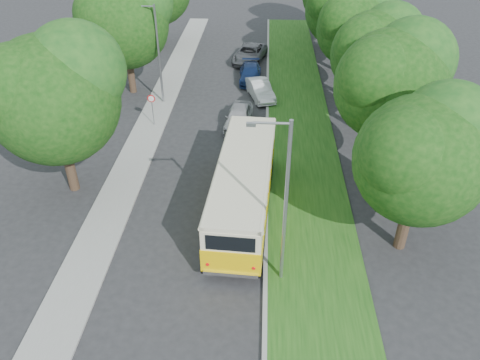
# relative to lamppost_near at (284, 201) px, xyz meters

# --- Properties ---
(ground) EXTENTS (120.00, 120.00, 0.00)m
(ground) POSITION_rel_lamppost_near_xyz_m (-4.21, 2.50, -4.37)
(ground) COLOR #27272A
(ground) RESTS_ON ground
(curb) EXTENTS (0.20, 70.00, 0.15)m
(curb) POSITION_rel_lamppost_near_xyz_m (-0.61, 7.50, -4.29)
(curb) COLOR gray
(curb) RESTS_ON ground
(grass_verge) EXTENTS (4.50, 70.00, 0.13)m
(grass_verge) POSITION_rel_lamppost_near_xyz_m (1.74, 7.50, -4.30)
(grass_verge) COLOR #194913
(grass_verge) RESTS_ON ground
(sidewalk) EXTENTS (2.20, 70.00, 0.12)m
(sidewalk) POSITION_rel_lamppost_near_xyz_m (-9.01, 7.50, -4.31)
(sidewalk) COLOR gray
(sidewalk) RESTS_ON ground
(treeline) EXTENTS (24.27, 41.91, 9.46)m
(treeline) POSITION_rel_lamppost_near_xyz_m (-1.06, 20.49, 1.56)
(treeline) COLOR #332319
(treeline) RESTS_ON ground
(lamppost_near) EXTENTS (1.71, 0.16, 8.00)m
(lamppost_near) POSITION_rel_lamppost_near_xyz_m (0.00, 0.00, 0.00)
(lamppost_near) COLOR gray
(lamppost_near) RESTS_ON ground
(lamppost_far) EXTENTS (1.71, 0.16, 7.50)m
(lamppost_far) POSITION_rel_lamppost_near_xyz_m (-8.91, 18.50, -0.25)
(lamppost_far) COLOR gray
(lamppost_far) RESTS_ON ground
(warning_sign) EXTENTS (0.56, 0.10, 2.50)m
(warning_sign) POSITION_rel_lamppost_near_xyz_m (-8.71, 14.48, -2.66)
(warning_sign) COLOR gray
(warning_sign) RESTS_ON ground
(vintage_bus) EXTENTS (3.42, 10.89, 3.19)m
(vintage_bus) POSITION_rel_lamppost_near_xyz_m (-1.82, 4.81, -2.77)
(vintage_bus) COLOR yellow
(vintage_bus) RESTS_ON ground
(car_silver) EXTENTS (2.18, 4.52, 1.49)m
(car_silver) POSITION_rel_lamppost_near_xyz_m (-2.64, 14.78, -3.62)
(car_silver) COLOR #ABAAAF
(car_silver) RESTS_ON ground
(car_white) EXTENTS (2.63, 4.46, 1.39)m
(car_white) POSITION_rel_lamppost_near_xyz_m (-1.21, 19.84, -3.67)
(car_white) COLOR white
(car_white) RESTS_ON ground
(car_blue) EXTENTS (1.92, 4.54, 1.31)m
(car_blue) POSITION_rel_lamppost_near_xyz_m (-2.12, 23.41, -3.71)
(car_blue) COLOR navy
(car_blue) RESTS_ON ground
(car_grey) EXTENTS (3.59, 5.80, 1.50)m
(car_grey) POSITION_rel_lamppost_near_xyz_m (-2.35, 28.26, -3.62)
(car_grey) COLOR #505157
(car_grey) RESTS_ON ground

